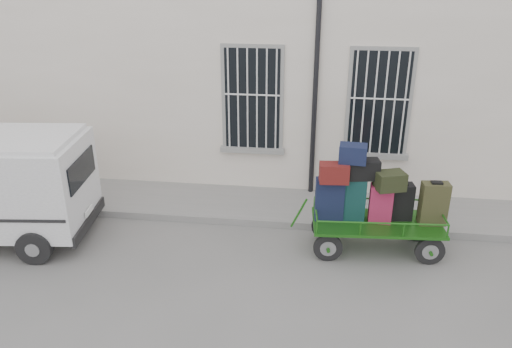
{
  "coord_description": "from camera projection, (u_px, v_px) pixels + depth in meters",
  "views": [
    {
      "loc": [
        1.03,
        -7.55,
        5.0
      ],
      "look_at": [
        -0.07,
        1.0,
        1.33
      ],
      "focal_mm": 35.0,
      "sensor_mm": 36.0,
      "label": 1
    }
  ],
  "objects": [
    {
      "name": "sidewalk",
      "position": [
        266.0,
        206.0,
        10.95
      ],
      "size": [
        24.0,
        1.7,
        0.15
      ],
      "primitive_type": "cube",
      "color": "gray",
      "rests_on": "ground"
    },
    {
      "name": "luggage_cart",
      "position": [
        373.0,
        202.0,
        9.04
      ],
      "size": [
        2.8,
        1.21,
        2.07
      ],
      "rotation": [
        0.0,
        0.0,
        0.07
      ],
      "color": "black",
      "rests_on": "ground"
    },
    {
      "name": "ground",
      "position": [
        253.0,
        264.0,
        8.97
      ],
      "size": [
        80.0,
        80.0,
        0.0
      ],
      "primitive_type": "plane",
      "color": "slate",
      "rests_on": "ground"
    },
    {
      "name": "building",
      "position": [
        281.0,
        47.0,
        12.81
      ],
      "size": [
        24.0,
        5.15,
        6.0
      ],
      "color": "beige",
      "rests_on": "ground"
    }
  ]
}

